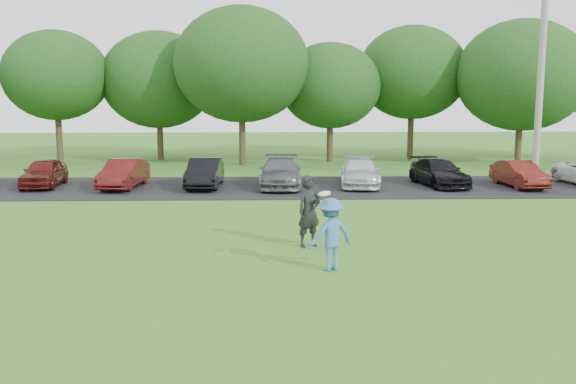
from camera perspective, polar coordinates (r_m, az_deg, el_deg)
name	(u,v)px	position (r m, az deg, el deg)	size (l,w,h in m)	color
ground	(293,273)	(14.58, 0.41, -7.21)	(100.00, 100.00, 0.00)	#356A1E
parking_lot	(281,187)	(27.30, -0.59, 0.45)	(32.00, 6.50, 0.03)	black
utility_pole	(541,71)	(28.85, 21.57, 9.96)	(0.28, 0.28, 9.74)	gray
frisbee_player	(330,234)	(14.67, 3.79, -3.76)	(1.24, 1.02, 1.86)	teal
camera_bystander	(309,211)	(16.81, 1.88, -1.71)	(0.83, 0.75, 1.90)	black
parked_cars	(275,173)	(27.21, -1.12, 1.71)	(28.88, 4.62, 1.24)	black
tree_row	(305,76)	(36.82, 1.49, 10.29)	(42.39, 9.85, 8.64)	#38281C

